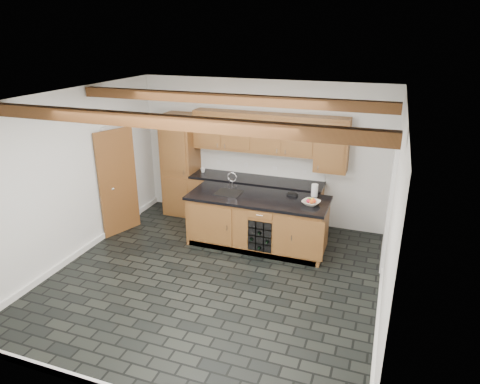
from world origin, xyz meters
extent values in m
plane|color=black|center=(0.00, 0.00, 0.00)|extent=(5.00, 5.00, 0.00)
plane|color=white|center=(0.00, 2.50, 1.40)|extent=(5.00, 0.00, 5.00)
plane|color=white|center=(-2.50, 0.00, 1.40)|extent=(0.00, 5.00, 5.00)
plane|color=white|center=(2.50, 0.00, 1.40)|extent=(0.00, 5.00, 5.00)
plane|color=white|center=(0.00, 0.00, 2.80)|extent=(5.00, 5.00, 0.00)
cube|color=#522E15|center=(0.00, -1.20, 2.70)|extent=(4.90, 0.15, 0.15)
cube|color=#522E15|center=(0.00, 0.60, 2.70)|extent=(4.90, 0.15, 0.15)
cube|color=white|center=(-2.48, 0.00, 0.05)|extent=(0.04, 5.00, 0.10)
cube|color=white|center=(2.48, 0.00, 0.05)|extent=(0.04, 5.00, 0.10)
cube|color=white|center=(-2.47, 1.30, 1.02)|extent=(0.06, 0.94, 2.04)
cube|color=brown|center=(-2.32, 0.95, 1.00)|extent=(0.31, 0.77, 2.00)
cube|color=white|center=(2.47, 1.50, 1.02)|extent=(0.06, 0.98, 2.04)
cube|color=black|center=(2.50, 1.50, 1.00)|extent=(0.02, 0.86, 1.96)
cube|color=brown|center=(-1.65, 2.20, 1.05)|extent=(0.65, 0.60, 2.10)
cube|color=brown|center=(-0.02, 2.20, 0.44)|extent=(2.60, 0.60, 0.88)
cube|color=black|center=(-0.02, 2.20, 0.91)|extent=(2.64, 0.62, 0.05)
cube|color=white|center=(-0.02, 2.49, 1.19)|extent=(2.60, 0.02, 0.52)
cube|color=brown|center=(-0.12, 2.33, 1.83)|extent=(2.40, 0.35, 0.75)
cube|color=brown|center=(1.38, 2.33, 1.70)|extent=(0.60, 0.35, 1.00)
cube|color=brown|center=(0.30, 1.30, 0.44)|extent=(2.40, 0.90, 0.88)
cube|color=black|center=(0.30, 1.30, 0.91)|extent=(2.46, 0.96, 0.05)
cube|color=brown|center=(-0.42, 0.84, 0.48)|extent=(0.80, 0.02, 0.70)
cube|color=brown|center=(1.25, 0.84, 0.48)|extent=(0.60, 0.02, 0.70)
cube|color=black|center=(0.48, 0.99, 0.40)|extent=(0.42, 0.30, 0.56)
cylinder|color=black|center=(0.48, 0.95, 0.47)|extent=(0.07, 0.26, 0.07)
cylinder|color=black|center=(0.34, 0.95, 0.33)|extent=(0.07, 0.26, 0.07)
cylinder|color=black|center=(0.62, 0.95, 0.33)|extent=(0.07, 0.26, 0.07)
cylinder|color=black|center=(0.48, 0.95, 0.19)|extent=(0.07, 0.26, 0.07)
cube|color=black|center=(-0.25, 1.30, 0.93)|extent=(0.45, 0.40, 0.02)
cylinder|color=silver|center=(-0.25, 1.48, 1.03)|extent=(0.02, 0.02, 0.20)
torus|color=silver|center=(-0.25, 1.48, 1.17)|extent=(0.18, 0.02, 0.18)
cylinder|color=silver|center=(-0.33, 1.48, 0.97)|extent=(0.02, 0.02, 0.08)
cylinder|color=silver|center=(-0.17, 1.48, 0.97)|extent=(0.02, 0.02, 0.08)
cube|color=black|center=(0.85, 1.56, 0.95)|extent=(0.20, 0.14, 0.04)
cylinder|color=black|center=(0.85, 1.56, 0.98)|extent=(0.12, 0.12, 0.01)
imported|color=silver|center=(1.24, 1.25, 0.97)|extent=(0.36, 0.36, 0.07)
sphere|color=red|center=(1.29, 1.25, 1.00)|extent=(0.07, 0.07, 0.07)
sphere|color=orange|center=(1.26, 1.30, 1.00)|extent=(0.07, 0.07, 0.07)
sphere|color=olive|center=(1.20, 1.28, 1.00)|extent=(0.07, 0.07, 0.07)
sphere|color=red|center=(1.20, 1.22, 1.00)|extent=(0.07, 0.07, 0.07)
sphere|color=orange|center=(1.25, 1.20, 1.00)|extent=(0.07, 0.07, 0.07)
cylinder|color=white|center=(1.22, 1.65, 1.04)|extent=(0.11, 0.11, 0.22)
imported|color=white|center=(-1.17, 2.23, 0.98)|extent=(0.11, 0.11, 0.09)
camera|label=1|loc=(2.34, -5.34, 3.65)|focal=32.00mm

